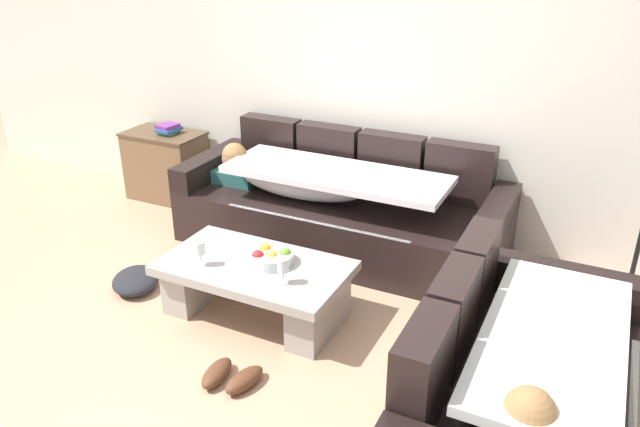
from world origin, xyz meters
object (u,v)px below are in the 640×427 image
wine_glass_near_left (200,249)px  book_stack_on_cabinet (168,129)px  coffee_table (255,283)px  fruit_bowl (271,257)px  crumpled_garment (136,280)px  wine_glass_near_right (283,266)px  couch_along_wall (335,209)px  side_cabinet (166,165)px  couch_near_window (521,393)px  pair_of_shoes (230,376)px

wine_glass_near_left → book_stack_on_cabinet: book_stack_on_cabinet is taller
coffee_table → fruit_bowl: size_ratio=4.29×
coffee_table → crumpled_garment: (-0.94, -0.09, -0.18)m
fruit_bowl → wine_glass_near_left: (-0.39, -0.22, 0.07)m
coffee_table → book_stack_on_cabinet: bearing=142.2°
coffee_table → wine_glass_near_right: bearing=-23.9°
coffee_table → couch_along_wall: bearing=87.2°
side_cabinet → book_stack_on_cabinet: (0.07, 0.00, 0.36)m
wine_glass_near_left → side_cabinet: side_cabinet is taller
coffee_table → couch_near_window: bearing=-14.1°
wine_glass_near_right → pair_of_shoes: (-0.05, -0.53, -0.45)m
side_cabinet → pair_of_shoes: 2.86m
wine_glass_near_left → couch_along_wall: bearing=74.8°
couch_along_wall → side_cabinet: couch_along_wall is taller
pair_of_shoes → crumpled_garment: size_ratio=0.82×
wine_glass_near_right → side_cabinet: bearing=144.9°
side_cabinet → pair_of_shoes: size_ratio=2.18×
book_stack_on_cabinet → fruit_bowl: bearing=-35.1°
couch_near_window → coffee_table: bearing=75.9°
couch_along_wall → crumpled_garment: (-1.00, -1.21, -0.27)m
coffee_table → side_cabinet: bearing=143.3°
pair_of_shoes → crumpled_garment: crumpled_garment is taller
side_cabinet → pair_of_shoes: (2.03, -1.99, -0.28)m
wine_glass_near_left → wine_glass_near_right: 0.58m
fruit_bowl → side_cabinet: side_cabinet is taller
couch_near_window → book_stack_on_cabinet: 3.91m
couch_near_window → pair_of_shoes: couch_near_window is taller
couch_along_wall → book_stack_on_cabinet: bearing=172.8°
wine_glass_near_right → pair_of_shoes: 0.70m
couch_along_wall → wine_glass_near_left: size_ratio=15.37×
couch_along_wall → coffee_table: couch_along_wall is taller
book_stack_on_cabinet → pair_of_shoes: book_stack_on_cabinet is taller
fruit_bowl → couch_near_window: bearing=-16.8°
couch_along_wall → book_stack_on_cabinet: (-1.78, 0.23, 0.36)m
crumpled_garment → fruit_bowl: bearing=8.5°
couch_along_wall → wine_glass_near_left: 1.33m
couch_near_window → wine_glass_near_right: couch_near_window is taller
coffee_table → side_cabinet: side_cabinet is taller
wine_glass_near_right → pair_of_shoes: size_ratio=0.50×
fruit_bowl → crumpled_garment: size_ratio=0.70×
fruit_bowl → book_stack_on_cabinet: bearing=144.9°
crumpled_garment → book_stack_on_cabinet: bearing=118.7°
side_cabinet → wine_glass_near_left: bearing=-44.9°
coffee_table → pair_of_shoes: size_ratio=3.64×
fruit_bowl → wine_glass_near_right: bearing=-44.0°
couch_near_window → crumpled_garment: bearing=82.7°
fruit_bowl → side_cabinet: bearing=145.9°
couch_near_window → book_stack_on_cabinet: couch_near_window is taller
side_cabinet → couch_along_wall: bearing=-6.9°
side_cabinet → pair_of_shoes: side_cabinet is taller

